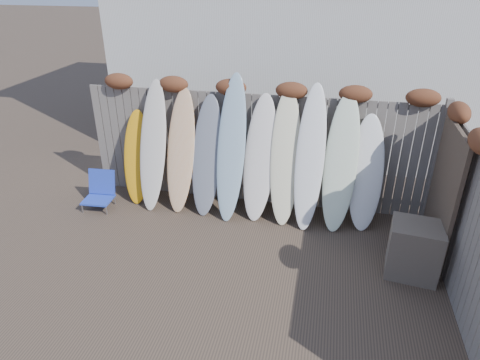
% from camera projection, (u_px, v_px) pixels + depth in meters
% --- Properties ---
extents(ground, '(80.00, 80.00, 0.00)m').
position_uv_depth(ground, '(222.00, 284.00, 5.85)').
color(ground, '#493A2D').
extents(back_fence, '(6.05, 0.28, 2.24)m').
position_uv_depth(back_fence, '(258.00, 141.00, 7.40)').
color(back_fence, slate).
rests_on(back_fence, ground).
extents(right_fence, '(0.28, 4.40, 2.24)m').
position_uv_depth(right_fence, '(473.00, 229.00, 5.00)').
color(right_fence, slate).
rests_on(right_fence, ground).
extents(beach_chair, '(0.52, 0.55, 0.65)m').
position_uv_depth(beach_chair, '(100.00, 191.00, 7.62)').
color(beach_chair, blue).
rests_on(beach_chair, ground).
extents(wooden_crate, '(0.75, 0.65, 0.79)m').
position_uv_depth(wooden_crate, '(414.00, 250.00, 5.88)').
color(wooden_crate, brown).
rests_on(wooden_crate, ground).
extents(lattice_panel, '(0.08, 1.34, 2.02)m').
position_uv_depth(lattice_panel, '(443.00, 196.00, 5.98)').
color(lattice_panel, '#3B2D24').
rests_on(lattice_panel, ground).
extents(surfboard_0, '(0.52, 0.63, 1.64)m').
position_uv_depth(surfboard_0, '(137.00, 157.00, 7.65)').
color(surfboard_0, orange).
rests_on(surfboard_0, ground).
extents(surfboard_1, '(0.52, 0.80, 2.20)m').
position_uv_depth(surfboard_1, '(153.00, 146.00, 7.39)').
color(surfboard_1, silver).
rests_on(surfboard_1, ground).
extents(surfboard_2, '(0.54, 0.77, 2.08)m').
position_uv_depth(surfboard_2, '(181.00, 151.00, 7.34)').
color(surfboard_2, '#E1B86F').
rests_on(surfboard_2, ground).
extents(surfboard_3, '(0.55, 0.74, 2.01)m').
position_uv_depth(surfboard_3, '(207.00, 156.00, 7.25)').
color(surfboard_3, slate).
rests_on(surfboard_3, ground).
extents(surfboard_4, '(0.50, 0.85, 2.37)m').
position_uv_depth(surfboard_4, '(231.00, 149.00, 7.05)').
color(surfboard_4, '#94B4C9').
rests_on(surfboard_4, ground).
extents(surfboard_5, '(0.60, 0.78, 2.06)m').
position_uv_depth(surfboard_5, '(260.00, 159.00, 7.09)').
color(surfboard_5, white).
rests_on(surfboard_5, ground).
extents(surfboard_6, '(0.55, 0.80, 2.17)m').
position_uv_depth(surfboard_6, '(285.00, 158.00, 6.97)').
color(surfboard_6, '#F0EAC2').
rests_on(surfboard_6, ground).
extents(surfboard_7, '(0.49, 0.82, 2.28)m').
position_uv_depth(surfboard_7, '(310.00, 158.00, 6.82)').
color(surfboard_7, white).
rests_on(surfboard_7, ground).
extents(surfboard_8, '(0.58, 0.80, 2.16)m').
position_uv_depth(surfboard_8, '(341.00, 164.00, 6.79)').
color(surfboard_8, white).
rests_on(surfboard_8, ground).
extents(surfboard_9, '(0.57, 0.68, 1.83)m').
position_uv_depth(surfboard_9, '(366.00, 173.00, 6.85)').
color(surfboard_9, white).
rests_on(surfboard_9, ground).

